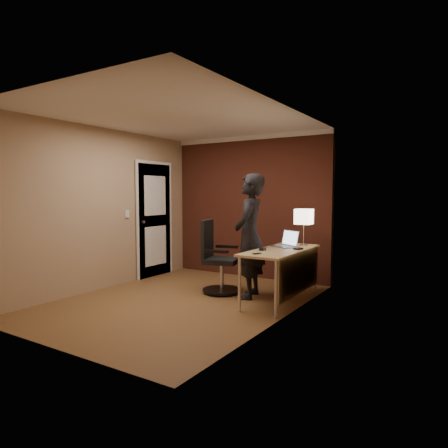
{
  "coord_description": "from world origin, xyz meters",
  "views": [
    {
      "loc": [
        3.38,
        -4.29,
        1.49
      ],
      "look_at": [
        0.35,
        0.55,
        1.05
      ],
      "focal_mm": 32.0,
      "sensor_mm": 36.0,
      "label": 1
    }
  ],
  "objects": [
    {
      "name": "office_chair",
      "position": [
        0.16,
        0.67,
        0.47
      ],
      "size": [
        0.59,
        0.66,
        1.07
      ],
      "color": "black",
      "rests_on": "ground"
    },
    {
      "name": "desk",
      "position": [
        1.25,
        0.68,
        0.6
      ],
      "size": [
        0.6,
        1.5,
        0.73
      ],
      "color": "tan",
      "rests_on": "ground"
    },
    {
      "name": "laptop",
      "position": [
        1.15,
        0.97,
        0.79
      ],
      "size": [
        0.41,
        0.38,
        0.23
      ],
      "color": "silver",
      "rests_on": "desk"
    },
    {
      "name": "desk_lamp",
      "position": [
        1.31,
        1.19,
        1.15
      ],
      "size": [
        0.22,
        0.22,
        0.54
      ],
      "color": "silver",
      "rests_on": "desk"
    },
    {
      "name": "mouse",
      "position": [
        1.02,
        0.45,
        0.75
      ],
      "size": [
        0.06,
        0.1,
        0.03
      ],
      "primitive_type": "cube",
      "rotation": [
        0.0,
        0.0,
        0.01
      ],
      "color": "black",
      "rests_on": "desk"
    },
    {
      "name": "room",
      "position": [
        -0.27,
        1.54,
        1.37
      ],
      "size": [
        4.0,
        4.0,
        4.0
      ],
      "color": "brown",
      "rests_on": "ground"
    },
    {
      "name": "phone",
      "position": [
        1.1,
        0.13,
        0.73
      ],
      "size": [
        0.09,
        0.13,
        0.01
      ],
      "primitive_type": "cube",
      "rotation": [
        0.0,
        0.0,
        -0.25
      ],
      "color": "black",
      "rests_on": "desk"
    },
    {
      "name": "person",
      "position": [
        0.7,
        0.68,
        0.88
      ],
      "size": [
        0.58,
        0.73,
        1.77
      ],
      "primitive_type": "imported",
      "rotation": [
        0.0,
        0.0,
        -1.31
      ],
      "color": "black",
      "rests_on": "ground"
    },
    {
      "name": "wallet",
      "position": [
        1.39,
        0.79,
        0.74
      ],
      "size": [
        0.12,
        0.14,
        0.02
      ],
      "primitive_type": "cube",
      "rotation": [
        0.0,
        0.0,
        -0.39
      ],
      "color": "black",
      "rests_on": "desk"
    }
  ]
}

